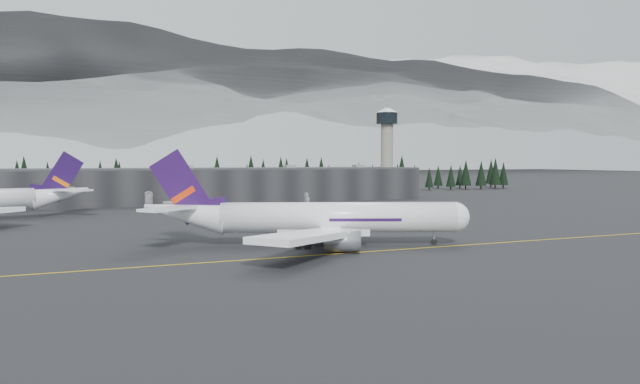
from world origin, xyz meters
name	(u,v)px	position (x,y,z in m)	size (l,w,h in m)	color
ground	(364,250)	(0.00, 0.00, 0.00)	(1400.00, 1400.00, 0.00)	black
taxiline	(369,252)	(0.00, -2.00, 0.01)	(400.00, 0.40, 0.02)	gold
terminal	(214,185)	(0.00, 125.00, 6.30)	(160.00, 30.00, 12.60)	black
control_tower	(387,142)	(75.00, 128.00, 23.41)	(10.00, 10.00, 37.70)	gray
treeline	(197,179)	(0.00, 162.00, 7.50)	(360.00, 20.00, 15.00)	black
mountain_ridge	(114,169)	(0.00, 1000.00, 0.00)	(4400.00, 900.00, 420.00)	white
jet_main	(310,218)	(-6.63, 8.68, 4.94)	(57.63, 51.57, 17.52)	white
gse_vehicle_a	(149,206)	(-25.89, 102.86, 0.77)	(2.55, 5.52, 1.54)	#BEBEC0
gse_vehicle_b	(307,203)	(26.17, 95.99, 0.74)	(1.74, 4.34, 1.48)	silver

